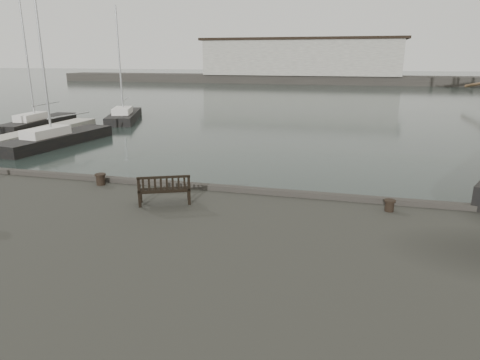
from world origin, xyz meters
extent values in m
plane|color=black|center=(0.00, 0.00, 0.00)|extent=(400.00, 400.00, 0.00)
cube|color=#383530|center=(0.00, 92.00, 1.00)|extent=(140.00, 8.00, 2.00)
cube|color=beige|center=(-8.00, 92.00, 6.00)|extent=(46.00, 9.00, 8.00)
cube|color=black|center=(-8.00, 92.00, 10.30)|extent=(48.00, 9.50, 0.60)
cube|color=black|center=(-0.89, -2.01, 2.02)|extent=(1.77, 1.21, 0.04)
cube|color=black|center=(-0.79, -2.24, 2.27)|extent=(1.56, 0.74, 0.50)
cube|color=black|center=(-0.89, -2.01, 1.79)|extent=(1.64, 1.09, 0.46)
cylinder|color=black|center=(-4.13, -0.64, 1.77)|extent=(0.53, 0.53, 0.43)
cylinder|color=black|center=(6.21, -0.91, 1.74)|extent=(0.36, 0.36, 0.37)
cube|color=black|center=(-22.72, 18.71, 0.10)|extent=(2.86, 9.54, 1.40)
cube|color=silver|center=(-22.72, 18.71, 1.10)|extent=(1.63, 3.39, 0.60)
cylinder|color=#B2B5B7|center=(-22.72, 18.71, 6.35)|extent=(0.16, 0.16, 11.11)
cube|color=black|center=(-15.84, 12.15, 0.10)|extent=(3.46, 9.76, 1.40)
cube|color=silver|center=(-15.84, 12.15, 1.10)|extent=(1.92, 3.51, 0.60)
cylinder|color=#B2B5B7|center=(-15.84, 12.15, 6.53)|extent=(0.16, 0.16, 11.46)
cube|color=black|center=(-17.43, 24.74, 0.10)|extent=(5.47, 9.35, 1.40)
cube|color=silver|center=(-17.43, 24.74, 1.10)|extent=(2.62, 3.54, 0.60)
cylinder|color=#B2B5B7|center=(-17.43, 24.74, 5.84)|extent=(0.16, 0.16, 10.09)
camera|label=1|loc=(4.86, -14.28, 6.21)|focal=32.00mm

